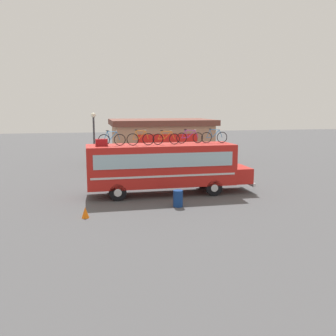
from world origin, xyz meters
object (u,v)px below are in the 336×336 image
bus (165,165)px  trash_bin (178,199)px  rooftop_bicycle_4 (190,137)px  traffic_cone (85,212)px  rooftop_bicycle_1 (112,139)px  luggage_bag_1 (102,142)px  street_lamp (94,139)px  rooftop_bicycle_2 (140,139)px  rooftop_bicycle_3 (166,138)px  rooftop_bicycle_5 (214,137)px

bus → trash_bin: bus is taller
rooftop_bicycle_4 → traffic_cone: 8.83m
rooftop_bicycle_1 → rooftop_bicycle_4: rooftop_bicycle_1 is taller
rooftop_bicycle_1 → traffic_cone: rooftop_bicycle_1 is taller
luggage_bag_1 → rooftop_bicycle_1: (0.62, -0.03, 0.18)m
bus → rooftop_bicycle_1: bearing=-178.4°
bus → rooftop_bicycle_4: size_ratio=5.90×
rooftop_bicycle_1 → traffic_cone: bearing=-112.0°
luggage_bag_1 → traffic_cone: bearing=-104.2°
rooftop_bicycle_4 → street_lamp: street_lamp is taller
bus → luggage_bag_1: 4.20m
bus → rooftop_bicycle_2: size_ratio=6.19×
rooftop_bicycle_2 → rooftop_bicycle_3: bearing=5.1°
bus → trash_bin: 3.47m
bus → rooftop_bicycle_2: 2.35m
rooftop_bicycle_2 → trash_bin: size_ratio=1.83×
bus → rooftop_bicycle_4: 2.49m
rooftop_bicycle_4 → trash_bin: 5.03m
rooftop_bicycle_3 → rooftop_bicycle_4: rooftop_bicycle_4 is taller
luggage_bag_1 → trash_bin: (4.00, -3.12, -2.93)m
street_lamp → trash_bin: bearing=-62.2°
rooftop_bicycle_2 → trash_bin: 4.61m
luggage_bag_1 → traffic_cone: luggage_bag_1 is taller
rooftop_bicycle_2 → trash_bin: (1.65, -2.96, -3.12)m
bus → rooftop_bicycle_1: (-3.29, -0.09, 1.73)m
rooftop_bicycle_2 → street_lamp: size_ratio=0.33×
trash_bin → traffic_cone: trash_bin is taller
luggage_bag_1 → traffic_cone: 5.35m
rooftop_bicycle_2 → rooftop_bicycle_1: bearing=175.8°
rooftop_bicycle_3 → trash_bin: bearing=-89.9°
luggage_bag_1 → street_lamp: 5.11m
rooftop_bicycle_5 → luggage_bag_1: bearing=-177.5°
rooftop_bicycle_4 → street_lamp: bearing=142.3°
rooftop_bicycle_3 → rooftop_bicycle_4: bearing=16.3°
rooftop_bicycle_3 → street_lamp: 6.70m
rooftop_bicycle_2 → rooftop_bicycle_5: (4.92, 0.48, -0.01)m
rooftop_bicycle_2 → bus: bearing=7.9°
rooftop_bicycle_3 → trash_bin: 4.39m
rooftop_bicycle_1 → luggage_bag_1: bearing=177.2°
rooftop_bicycle_2 → traffic_cone: size_ratio=3.02×
rooftop_bicycle_2 → rooftop_bicycle_4: bearing=10.9°
rooftop_bicycle_2 → rooftop_bicycle_4: rooftop_bicycle_2 is taller
rooftop_bicycle_3 → trash_bin: rooftop_bicycle_3 is taller
trash_bin → traffic_cone: bearing=-167.8°
rooftop_bicycle_5 → street_lamp: size_ratio=0.35×
bus → rooftop_bicycle_1: rooftop_bicycle_1 is taller
bus → rooftop_bicycle_4: (1.75, 0.42, 1.72)m
rooftop_bicycle_4 → rooftop_bicycle_5: (1.61, -0.16, 0.01)m
rooftop_bicycle_3 → street_lamp: bearing=130.2°
luggage_bag_1 → street_lamp: bearing=93.7°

